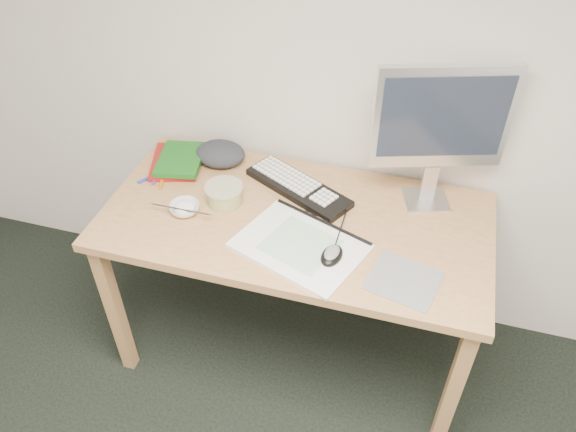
{
  "coord_description": "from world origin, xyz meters",
  "views": [
    {
      "loc": [
        0.44,
        -0.05,
        2.09
      ],
      "look_at": [
        0.04,
        1.34,
        0.83
      ],
      "focal_mm": 35.0,
      "sensor_mm": 36.0,
      "label": 1
    }
  ],
  "objects_px": {
    "desk": "(295,234)",
    "rice_bowl": "(185,209)",
    "keyboard": "(298,188)",
    "monitor": "(442,122)",
    "sketchpad": "(300,246)"
  },
  "relations": [
    {
      "from": "rice_bowl",
      "to": "sketchpad",
      "type": "bearing_deg",
      "value": -7.64
    },
    {
      "from": "sketchpad",
      "to": "keyboard",
      "type": "xyz_separation_m",
      "value": [
        -0.09,
        0.3,
        0.01
      ]
    },
    {
      "from": "sketchpad",
      "to": "rice_bowl",
      "type": "height_order",
      "value": "rice_bowl"
    },
    {
      "from": "sketchpad",
      "to": "keyboard",
      "type": "relative_size",
      "value": 0.95
    },
    {
      "from": "monitor",
      "to": "sketchpad",
      "type": "bearing_deg",
      "value": -153.81
    },
    {
      "from": "monitor",
      "to": "rice_bowl",
      "type": "xyz_separation_m",
      "value": [
        -0.84,
        -0.31,
        -0.32
      ]
    },
    {
      "from": "desk",
      "to": "sketchpad",
      "type": "bearing_deg",
      "value": -68.64
    },
    {
      "from": "monitor",
      "to": "rice_bowl",
      "type": "relative_size",
      "value": 4.94
    },
    {
      "from": "sketchpad",
      "to": "keyboard",
      "type": "bearing_deg",
      "value": 126.57
    },
    {
      "from": "desk",
      "to": "keyboard",
      "type": "height_order",
      "value": "keyboard"
    },
    {
      "from": "sketchpad",
      "to": "monitor",
      "type": "bearing_deg",
      "value": 64.54
    },
    {
      "from": "desk",
      "to": "rice_bowl",
      "type": "bearing_deg",
      "value": -167.98
    },
    {
      "from": "desk",
      "to": "monitor",
      "type": "distance_m",
      "value": 0.65
    },
    {
      "from": "sketchpad",
      "to": "monitor",
      "type": "height_order",
      "value": "monitor"
    },
    {
      "from": "keyboard",
      "to": "rice_bowl",
      "type": "relative_size",
      "value": 3.96
    }
  ]
}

